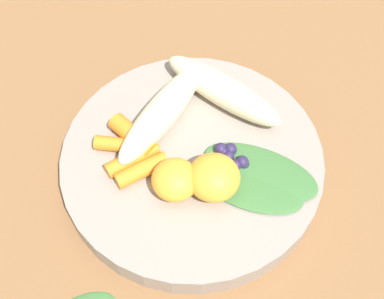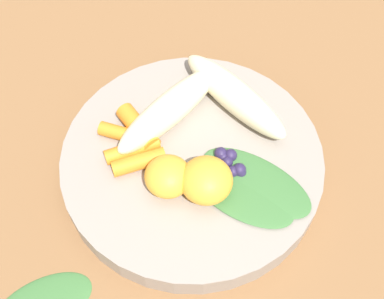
% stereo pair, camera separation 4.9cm
% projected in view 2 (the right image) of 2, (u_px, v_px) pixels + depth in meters
% --- Properties ---
extents(ground_plane, '(2.40, 2.40, 0.00)m').
position_uv_depth(ground_plane, '(192.00, 169.00, 0.52)').
color(ground_plane, brown).
extents(bowl, '(0.26, 0.26, 0.03)m').
position_uv_depth(bowl, '(192.00, 162.00, 0.51)').
color(bowl, gray).
rests_on(bowl, ground_plane).
extents(banana_peeled_left, '(0.08, 0.14, 0.03)m').
position_uv_depth(banana_peeled_left, '(166.00, 110.00, 0.51)').
color(banana_peeled_left, beige).
rests_on(banana_peeled_left, bowl).
extents(banana_peeled_right, '(0.14, 0.07, 0.03)m').
position_uv_depth(banana_peeled_right, '(234.00, 95.00, 0.52)').
color(banana_peeled_right, beige).
rests_on(banana_peeled_right, bowl).
extents(orange_segment_near, '(0.05, 0.05, 0.04)m').
position_uv_depth(orange_segment_near, '(206.00, 180.00, 0.46)').
color(orange_segment_near, '#F4A833').
rests_on(orange_segment_near, bowl).
extents(orange_segment_far, '(0.04, 0.04, 0.03)m').
position_uv_depth(orange_segment_far, '(168.00, 176.00, 0.46)').
color(orange_segment_far, '#F4A833').
rests_on(orange_segment_far, bowl).
extents(carrot_front, '(0.06, 0.03, 0.02)m').
position_uv_depth(carrot_front, '(138.00, 128.00, 0.50)').
color(carrot_front, orange).
rests_on(carrot_front, bowl).
extents(carrot_mid_left, '(0.05, 0.05, 0.01)m').
position_uv_depth(carrot_mid_left, '(127.00, 135.00, 0.50)').
color(carrot_mid_left, orange).
rests_on(carrot_mid_left, bowl).
extents(carrot_mid_right, '(0.02, 0.05, 0.01)m').
position_uv_depth(carrot_mid_right, '(132.00, 150.00, 0.49)').
color(carrot_mid_right, orange).
rests_on(carrot_mid_right, bowl).
extents(carrot_rear, '(0.02, 0.05, 0.02)m').
position_uv_depth(carrot_rear, '(139.00, 162.00, 0.48)').
color(carrot_rear, orange).
rests_on(carrot_rear, bowl).
extents(blueberry_pile, '(0.04, 0.03, 0.01)m').
position_uv_depth(blueberry_pile, '(230.00, 164.00, 0.48)').
color(blueberry_pile, '#2D234C').
rests_on(blueberry_pile, bowl).
extents(kale_leaf_left, '(0.11, 0.10, 0.01)m').
position_uv_depth(kale_leaf_left, '(243.00, 195.00, 0.47)').
color(kale_leaf_left, '#3D7038').
rests_on(kale_leaf_left, bowl).
extents(kale_leaf_right, '(0.12, 0.10, 0.01)m').
position_uv_depth(kale_leaf_right, '(256.00, 182.00, 0.48)').
color(kale_leaf_right, '#3D7038').
rests_on(kale_leaf_right, bowl).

